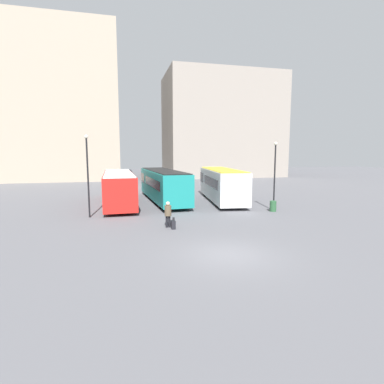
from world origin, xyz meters
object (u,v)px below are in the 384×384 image
traveler (168,212)px  suitcase (173,225)px  trash_bin (273,206)px  bus_1 (163,184)px  lamp_post_1 (275,170)px  lamp_post_0 (88,170)px  bus_0 (119,187)px  bus_2 (221,184)px

traveler → suitcase: size_ratio=2.18×
traveler → trash_bin: (9.09, 3.27, -0.55)m
traveler → bus_1: bearing=-6.3°
bus_1 → suitcase: (-0.96, -11.23, -1.40)m
suitcase → lamp_post_1: lamp_post_1 is taller
lamp_post_0 → traveler: bearing=-40.3°
bus_0 → bus_1: bus_1 is taller
traveler → lamp_post_1: lamp_post_1 is taller
bus_0 → lamp_post_0: lamp_post_0 is taller
suitcase → lamp_post_1: bearing=-65.8°
trash_bin → bus_1: bearing=136.4°
lamp_post_0 → trash_bin: (14.20, -1.07, -3.06)m
bus_1 → trash_bin: bus_1 is taller
bus_0 → lamp_post_0: bearing=158.4°
traveler → suitcase: 0.88m
bus_1 → traveler: bus_1 is taller
bus_0 → traveler: 10.46m
lamp_post_0 → lamp_post_1: size_ratio=1.07×
lamp_post_1 → trash_bin: 2.89m
bus_2 → lamp_post_0: bearing=120.0°
traveler → lamp_post_0: lamp_post_0 is taller
lamp_post_0 → lamp_post_1: lamp_post_0 is taller
bus_1 → traveler: 10.86m
bus_1 → lamp_post_1: size_ratio=2.25×
bus_1 → suitcase: bus_1 is taller
lamp_post_1 → bus_2: bearing=113.4°
traveler → trash_bin: size_ratio=1.94×
bus_0 → suitcase: bus_0 is taller
suitcase → bus_2: bearing=-33.6°
bus_2 → suitcase: 11.94m
suitcase → traveler: bearing=28.9°
lamp_post_0 → bus_1: bearing=45.5°
bus_2 → traveler: bearing=151.0°
bus_1 → suitcase: size_ratio=16.55×
bus_0 → lamp_post_1: 13.99m
traveler → trash_bin: 9.68m
traveler → lamp_post_0: (-5.11, 4.34, 2.51)m
bus_2 → traveler: bus_2 is taller
bus_1 → bus_2: bus_2 is taller
lamp_post_0 → trash_bin: lamp_post_0 is taller
lamp_post_1 → trash_bin: size_ratio=6.55×
trash_bin → bus_2: bearing=110.3°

